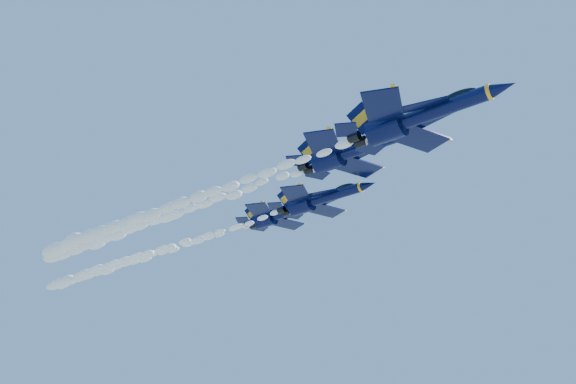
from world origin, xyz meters
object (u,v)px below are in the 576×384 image
Objects in this scene: jet_lead at (417,117)px; jet_third at (320,199)px; jet_second at (353,151)px; jet_fourth at (281,214)px.

jet_third reaches higher than jet_lead.
jet_second is at bearing -37.10° from jet_third.
jet_fourth is at bearing 146.91° from jet_lead.
jet_third is 1.00× the size of jet_fourth.
jet_fourth reaches higher than jet_second.
jet_second reaches higher than jet_third.
jet_fourth is (-22.45, 14.68, 2.34)m from jet_second.
jet_lead is at bearing -33.09° from jet_fourth.
jet_second is 12.83m from jet_third.
jet_lead is 1.12× the size of jet_fourth.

